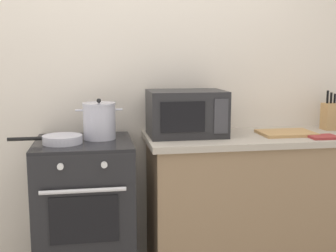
{
  "coord_description": "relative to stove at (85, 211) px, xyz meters",
  "views": [
    {
      "loc": [
        -0.28,
        -2.13,
        1.45
      ],
      "look_at": [
        0.19,
        0.6,
        1.0
      ],
      "focal_mm": 46.82,
      "sensor_mm": 36.0,
      "label": 1
    }
  ],
  "objects": [
    {
      "name": "stove",
      "position": [
        0.0,
        0.0,
        0.0
      ],
      "size": [
        0.6,
        0.64,
        0.92
      ],
      "color": "black",
      "rests_on": "ground_plane"
    },
    {
      "name": "knife_block",
      "position": [
        1.75,
        0.14,
        0.56
      ],
      "size": [
        0.13,
        0.1,
        0.28
      ],
      "color": "tan",
      "rests_on": "countertop_right"
    },
    {
      "name": "oven_mitt",
      "position": [
        1.52,
        -0.16,
        0.47
      ],
      "size": [
        0.18,
        0.14,
        0.02
      ],
      "primitive_type": "cube",
      "color": "#993333",
      "rests_on": "countertop_right"
    },
    {
      "name": "countertop_right",
      "position": [
        1.25,
        0.02,
        0.44
      ],
      "size": [
        1.7,
        0.6,
        0.04
      ],
      "primitive_type": "cube",
      "color": "#ADA393",
      "rests_on": "lower_cabinet_right"
    },
    {
      "name": "microwave",
      "position": [
        0.67,
        0.08,
        0.61
      ],
      "size": [
        0.5,
        0.37,
        0.3
      ],
      "color": "#232326",
      "rests_on": "countertop_right"
    },
    {
      "name": "cutting_board",
      "position": [
        1.35,
        0.0,
        0.47
      ],
      "size": [
        0.36,
        0.26,
        0.02
      ],
      "primitive_type": "cube",
      "color": "tan",
      "rests_on": "countertop_right"
    },
    {
      "name": "lower_cabinet_right",
      "position": [
        1.25,
        0.02,
        -0.02
      ],
      "size": [
        1.64,
        0.56,
        0.88
      ],
      "primitive_type": "cube",
      "color": "#8C7051",
      "rests_on": "ground_plane"
    },
    {
      "name": "frying_pan",
      "position": [
        -0.13,
        -0.06,
        0.48
      ],
      "size": [
        0.44,
        0.24,
        0.05
      ],
      "color": "silver",
      "rests_on": "stove"
    },
    {
      "name": "stock_pot",
      "position": [
        0.1,
        0.06,
        0.58
      ],
      "size": [
        0.3,
        0.21,
        0.26
      ],
      "color": "silver",
      "rests_on": "stove"
    },
    {
      "name": "back_wall",
      "position": [
        0.65,
        0.37,
        0.79
      ],
      "size": [
        4.4,
        0.1,
        2.5
      ],
      "primitive_type": "cube",
      "color": "silver",
      "rests_on": "ground_plane"
    }
  ]
}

